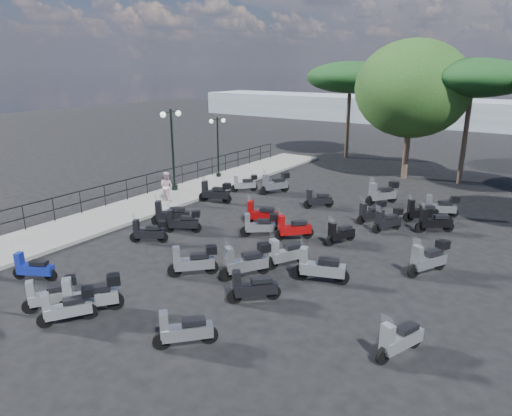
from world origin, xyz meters
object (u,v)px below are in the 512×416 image
Objects in this scene: scooter_2 at (149,232)px; scooter_10 at (318,200)px; scooter_8 at (194,261)px; scooter_7 at (51,295)px; lamp_post_2 at (218,143)px; scooter_25 at (399,340)px; lamp_post_1 at (172,145)px; scooter_16 at (260,225)px; scooter_4 at (215,193)px; scooter_21 at (340,234)px; scooter_32 at (67,307)px; scooter_14 at (246,262)px; pine_2 at (351,77)px; scooter_3 at (171,215)px; scooter_26 at (320,268)px; scooter_31 at (372,213)px; pine_0 at (473,78)px; scooter_29 at (434,222)px; scooter_23 at (441,207)px; scooter_12 at (91,296)px; scooter_22 at (293,229)px; scooter_5 at (244,184)px; scooter_13 at (253,288)px; scooter_1 at (33,268)px; scooter_28 at (388,221)px; scooter_30 at (421,212)px; pedestrian_far at (167,186)px; scooter_15 at (261,214)px; scooter_17 at (382,194)px; scooter_9 at (183,222)px; broadleaf_tree at (412,89)px; scooter_27 at (428,259)px; scooter_19 at (184,331)px; scooter_20 at (286,254)px.

scooter_10 is (3.42, 7.97, -0.03)m from scooter_2.
scooter_7 is at bearing 109.40° from scooter_8.
scooter_25 is at bearing -14.60° from lamp_post_2.
lamp_post_1 is 8.64m from scooter_16.
scooter_4 is at bearing 68.19° from scooter_10.
lamp_post_2 reaches higher than scooter_25.
lamp_post_1 is at bearing 13.71° from scooter_21.
scooter_32 is at bearing -41.69° from lamp_post_2.
scooter_8 is at bearing -34.24° from lamp_post_1.
scooter_14 is 0.23× the size of pine_2.
scooter_3 is 0.86× the size of scooter_26.
lamp_post_1 reaches higher than scooter_10.
scooter_31 is 0.20× the size of pine_0.
scooter_16 is 7.40m from scooter_29.
scooter_4 is 5.25m from scooter_10.
scooter_23 is 1.12× the size of scooter_29.
scooter_29 is at bearing -79.24° from scooter_12.
scooter_5 is at bearing 2.93° from scooter_22.
lamp_post_1 is at bearing 7.62° from scooter_13.
scooter_1 is at bearing 138.04° from scooter_2.
scooter_28 is 1.01× the size of scooter_30.
scooter_12 is at bearing 170.66° from scooter_3.
pedestrian_far reaches higher than scooter_15.
scooter_14 reaches higher than scooter_1.
scooter_13 is 12.01m from scooter_17.
scooter_25 is (11.29, -3.77, -0.06)m from scooter_3.
scooter_2 reaches higher than scooter_1.
scooter_3 is at bearing 39.18° from scooter_9.
scooter_17 is 1.04× the size of scooter_25.
scooter_5 is at bearing -21.79° from scooter_14.
broadleaf_tree is at bearing -60.21° from scooter_21.
scooter_3 is 1.10× the size of scooter_29.
scooter_25 is 0.87× the size of scooter_26.
scooter_8 is at bearing -143.50° from scooter_2.
scooter_10 reaches higher than scooter_5.
scooter_9 reaches higher than scooter_32.
scooter_23 is (13.32, 3.79, -2.18)m from lamp_post_1.
lamp_post_2 is at bearing -25.89° from scooter_12.
scooter_27 is (14.45, -6.69, -1.71)m from lamp_post_2.
pedestrian_far reaches higher than scooter_27.
scooter_30 reaches higher than scooter_13.
pine_2 reaches higher than scooter_2.
scooter_19 is 12.47m from scooter_29.
scooter_27 is at bearing -171.19° from scooter_10.
scooter_30 is (5.52, 13.41, -0.08)m from scooter_12.
scooter_22 is 0.87× the size of scooter_25.
scooter_26 is (7.18, 0.69, 0.05)m from scooter_2.
pedestrian_far is 18.05m from pine_0.
scooter_7 is at bearing 126.33° from scooter_10.
scooter_20 is (5.66, 1.13, 0.02)m from scooter_2.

